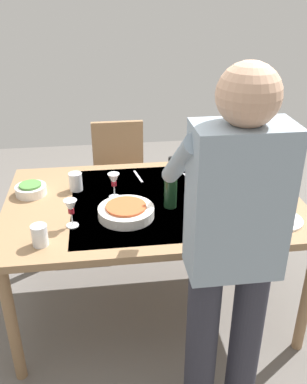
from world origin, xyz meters
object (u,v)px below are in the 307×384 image
Objects in this scene: wine_glass_left at (71,208)px; side_bowl_salad at (31,189)px; person_server at (231,249)px; wine_glass_right at (114,181)px; wine_bottle at (170,189)px; water_cup_near_left at (76,182)px; serving_bowl_pasta at (126,211)px; chair_near at (119,173)px; water_cup_near_right at (40,235)px; water_cup_far_left at (199,159)px; dinner_plate_near at (281,220)px; dining_table at (154,210)px.

side_bowl_salad is (0.25, -0.39, -0.07)m from wine_glass_left.
wine_glass_right is (0.43, -0.86, -0.09)m from person_server.
side_bowl_salad is (0.79, -0.25, -0.08)m from wine_bottle.
water_cup_near_left is 0.45m from serving_bowl_pasta.
chair_near is at bearing -77.15° from wine_bottle.
water_cup_near_right is 0.48m from serving_bowl_pasta.
wine_glass_left is 1.06m from water_cup_far_left.
water_cup_near_left reaches higher than side_bowl_salad.
wine_glass_right reaches higher than water_cup_far_left.
water_cup_near_right reaches higher than dinner_plate_near.
dining_table is 15.97× the size of water_cup_near_right.
wine_bottle reaches higher than serving_bowl_pasta.
serving_bowl_pasta is (0.02, 1.09, 0.27)m from chair_near.
dining_table is 0.71m from dinner_plate_near.
person_server is at bearing 120.55° from serving_bowl_pasta.
water_cup_near_left is 1.19m from dinner_plate_near.
water_cup_near_left is (0.44, -0.18, 0.12)m from dining_table.
wine_glass_right reaches higher than dinner_plate_near.
wine_bottle is 0.74m from water_cup_near_right.
water_cup_near_left is (0.53, -0.28, -0.06)m from wine_bottle.
water_cup_near_right is (0.14, 0.15, -0.05)m from wine_glass_left.
water_cup_far_left is at bearing -162.41° from water_cup_near_left.
person_server is at bearing 101.58° from chair_near.
chair_near is 3.07× the size of wine_bottle.
dining_table is 0.72m from water_cup_near_right.
chair_near is at bearing -91.04° from serving_bowl_pasta.
wine_glass_left is at bearing 88.97° from water_cup_near_left.
dining_table is 1.00× the size of person_server.
dining_table is 7.37× the size of dinner_plate_near.
wine_glass_left reaches higher than side_bowl_salad.
dinner_plate_near is (-0.63, 0.32, 0.07)m from dining_table.
serving_bowl_pasta is (0.37, -0.63, -0.16)m from person_server.
water_cup_near_right is at bearing 101.28° from side_bowl_salad.
dinner_plate_near is (-1.08, 0.09, -0.10)m from wine_glass_left.
person_server is 5.63× the size of serving_bowl_pasta.
wine_glass_left and wine_glass_right have the same top height.
wine_glass_left is at bearing 122.88° from side_bowl_salad.
water_cup_far_left is at bearing -139.46° from water_cup_near_right.
water_cup_near_left is at bearing -56.74° from person_server.
side_bowl_salad is at bearing 5.24° from water_cup_near_left.
person_server reaches higher than dinner_plate_near.
dining_table is 1.86× the size of chair_near.
wine_bottle is 1.96× the size of wine_glass_left.
dining_table is 5.73× the size of wine_bottle.
person_server reaches higher than water_cup_far_left.
serving_bowl_pasta is at bearing 88.96° from chair_near.
dining_table is 0.73m from side_bowl_salad.
person_server is 11.19× the size of wine_glass_left.
water_cup_near_right reaches higher than side_bowl_salad.
water_cup_near_right is 0.59× the size of side_bowl_salad.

